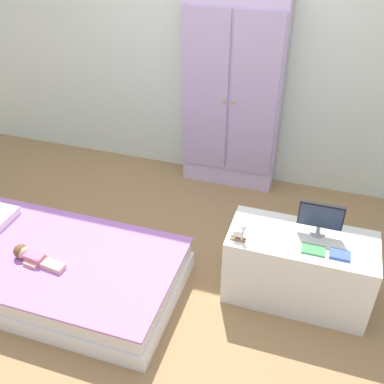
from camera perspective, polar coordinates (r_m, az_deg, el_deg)
ground_plane at (r=3.29m, az=-3.83°, el=-11.11°), size 10.00×10.00×0.02m
back_wall at (r=3.92m, az=4.19°, el=19.94°), size 6.40×0.05×2.70m
bed at (r=3.28m, az=-16.89°, el=-9.50°), size 1.71×0.94×0.27m
doll at (r=3.19m, az=-20.03°, el=-7.61°), size 0.39×0.14×0.10m
wardrobe at (r=3.91m, az=5.13°, el=12.10°), size 0.83×0.25×1.70m
tv_stand at (r=3.06m, az=13.37°, el=-9.41°), size 0.93×0.43×0.51m
tv_monitor at (r=2.87m, az=16.12°, el=-3.07°), size 0.28×0.10×0.23m
rocking_horse_toy at (r=2.78m, az=6.15°, el=-5.21°), size 0.10×0.04×0.12m
book_green at (r=2.82m, az=15.25°, el=-7.12°), size 0.14×0.09×0.01m
book_blue at (r=2.82m, az=18.36°, el=-7.61°), size 0.12×0.09×0.02m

